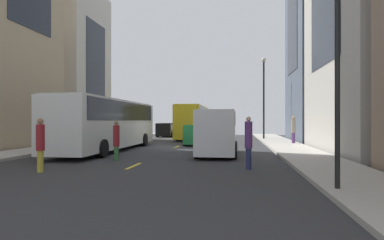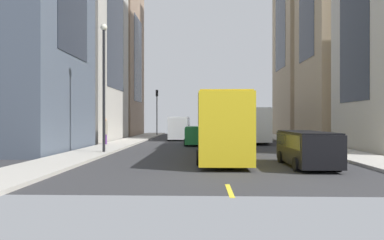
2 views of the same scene
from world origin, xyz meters
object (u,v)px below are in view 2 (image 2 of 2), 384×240
object	(u,v)px
delivery_van_white	(179,126)
traffic_light_near_corner	(157,104)
car_green_0	(196,134)
city_bus_white	(247,122)
pedestrian_walking_far	(221,130)
streetcar_yellow	(220,122)
car_black_1	(307,146)
pedestrian_waiting_curb	(232,128)
pedestrian_crossing_near	(105,130)
pedestrian_crossing_mid	(170,128)

from	to	relation	value
delivery_van_white	traffic_light_near_corner	size ratio (longest dim) A/B	0.96
car_green_0	traffic_light_near_corner	bearing A→B (deg)	-71.09
city_bus_white	car_green_0	world-z (taller)	city_bus_white
pedestrian_walking_far	traffic_light_near_corner	world-z (taller)	traffic_light_near_corner
streetcar_yellow	delivery_van_white	size ratio (longest dim) A/B	1.98
city_bus_white	pedestrian_walking_far	distance (m)	5.83
pedestrian_walking_far	car_black_1	bearing A→B (deg)	45.04
city_bus_white	pedestrian_waiting_curb	size ratio (longest dim) A/B	6.13
delivery_van_white	car_black_1	size ratio (longest dim) A/B	1.31
car_green_0	pedestrian_waiting_curb	world-z (taller)	pedestrian_waiting_curb
delivery_van_white	pedestrian_crossing_near	distance (m)	10.52
city_bus_white	car_black_1	world-z (taller)	city_bus_white
delivery_van_white	car_green_0	world-z (taller)	delivery_van_white
streetcar_yellow	car_black_1	xyz separation A→B (m)	(-3.95, 4.11, -1.12)
pedestrian_crossing_mid	pedestrian_walking_far	world-z (taller)	pedestrian_crossing_mid
pedestrian_crossing_near	pedestrian_waiting_curb	xyz separation A→B (m)	(-12.25, -15.99, -0.21)
city_bus_white	delivery_van_white	distance (m)	7.57
delivery_van_white	pedestrian_walking_far	world-z (taller)	delivery_van_white
city_bus_white	pedestrian_crossing_mid	world-z (taller)	city_bus_white
delivery_van_white	pedestrian_walking_far	bearing A→B (deg)	-145.24
delivery_van_white	pedestrian_crossing_mid	bearing A→B (deg)	-73.47
delivery_van_white	car_black_1	distance (m)	22.29
pedestrian_crossing_near	city_bus_white	bearing A→B (deg)	-93.79
pedestrian_walking_far	traffic_light_near_corner	bearing A→B (deg)	-86.67
delivery_van_white	car_green_0	bearing A→B (deg)	104.99
pedestrian_waiting_curb	pedestrian_walking_far	world-z (taller)	pedestrian_waiting_curb
traffic_light_near_corner	car_green_0	bearing A→B (deg)	108.91
car_black_1	traffic_light_near_corner	world-z (taller)	traffic_light_near_corner
city_bus_white	streetcar_yellow	xyz separation A→B (m)	(3.74, 15.03, 0.11)
city_bus_white	pedestrian_crossing_mid	distance (m)	11.48
city_bus_white	traffic_light_near_corner	xyz separation A→B (m)	(11.17, -11.37, 2.50)
delivery_van_white	pedestrian_walking_far	distance (m)	5.93
car_black_1	pedestrian_waiting_curb	world-z (taller)	pedestrian_waiting_curb
delivery_van_white	pedestrian_waiting_curb	bearing A→B (deg)	-131.83
pedestrian_crossing_mid	pedestrian_crossing_near	size ratio (longest dim) A/B	0.97
delivery_van_white	car_green_0	distance (m)	7.84
pedestrian_crossing_mid	pedestrian_crossing_near	xyz separation A→B (m)	(4.20, 14.14, 0.17)
streetcar_yellow	pedestrian_waiting_curb	bearing A→B (deg)	-96.79
city_bus_white	pedestrian_walking_far	xyz separation A→B (m)	(2.48, -5.19, -0.95)
traffic_light_near_corner	streetcar_yellow	bearing A→B (deg)	105.72
pedestrian_crossing_near	pedestrian_walking_far	distance (m)	16.15
pedestrian_waiting_curb	traffic_light_near_corner	world-z (taller)	traffic_light_near_corner
car_black_1	pedestrian_crossing_near	size ratio (longest dim) A/B	2.07
city_bus_white	delivery_van_white	bearing A→B (deg)	-13.95
pedestrian_crossing_mid	city_bus_white	bearing A→B (deg)	86.64
delivery_van_white	pedestrian_walking_far	xyz separation A→B (m)	(-4.86, -3.37, -0.46)
pedestrian_walking_far	traffic_light_near_corner	distance (m)	11.21
car_black_1	car_green_0	bearing A→B (deg)	-67.62
car_green_0	pedestrian_walking_far	size ratio (longest dim) A/B	2.04
city_bus_white	traffic_light_near_corner	bearing A→B (deg)	-45.51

